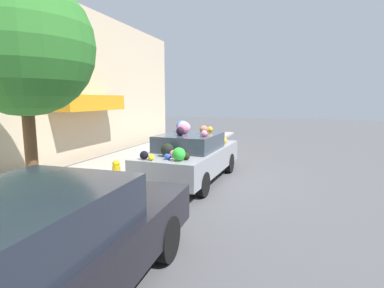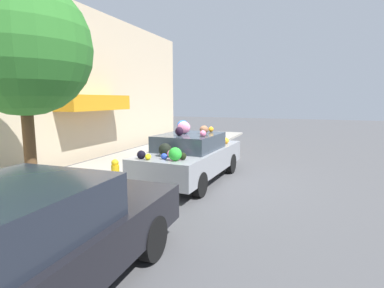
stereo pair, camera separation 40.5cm
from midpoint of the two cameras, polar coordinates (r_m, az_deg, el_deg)
name	(u,v)px [view 1 (the left image)]	position (r m, az deg, el deg)	size (l,w,h in m)	color
ground_plane	(194,180)	(8.61, -1.04, -6.94)	(60.00, 60.00, 0.00)	#4C4C4F
sidewalk_curb	(112,171)	(9.81, -16.14, -5.01)	(24.00, 3.20, 0.12)	#9E998E
building_facade	(51,83)	(11.03, -26.26, 10.31)	(18.00, 1.20, 5.68)	#C6B293
street_tree	(23,46)	(6.99, -31.08, 15.67)	(2.74, 2.74, 4.57)	brown
fire_hydrant	(116,174)	(7.73, -15.66, -5.52)	(0.20, 0.20, 0.70)	gold
art_car	(191,155)	(8.43, -1.50, -2.19)	(4.22, 1.86, 1.68)	gray
parked_car_plain	(38,252)	(3.71, -30.18, -17.40)	(4.54, 2.00, 1.42)	black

